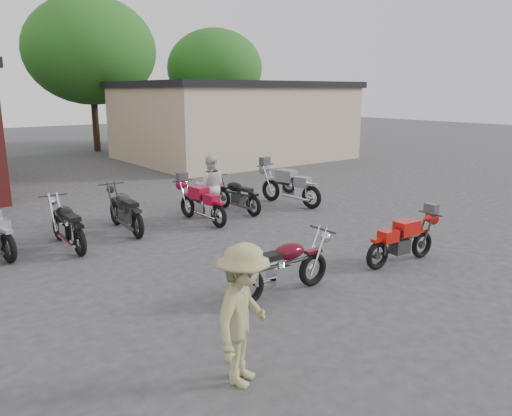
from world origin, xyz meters
TOP-DOWN VIEW (x-y plane):
  - ground at (0.00, 0.00)m, footprint 90.00×90.00m
  - stucco_building at (8.50, 15.00)m, footprint 10.00×8.00m
  - tree_2 at (4.00, 22.00)m, footprint 7.04×7.04m
  - tree_3 at (12.00, 22.00)m, footprint 6.08×6.08m
  - vintage_motorcycle at (-0.88, 0.07)m, footprint 1.94×0.65m
  - sportbike at (2.01, -0.15)m, footprint 1.81×0.71m
  - helmet at (-1.83, 0.11)m, footprint 0.31×0.31m
  - person_light at (1.00, 5.32)m, footprint 1.04×0.97m
  - person_tan at (-2.93, -1.61)m, footprint 1.27×1.11m
  - row_bike_2 at (-2.93, 4.91)m, footprint 0.66×1.98m
  - row_bike_3 at (-1.40, 5.38)m, footprint 0.78×2.06m
  - row_bike_4 at (0.52, 4.99)m, footprint 0.75×1.95m
  - row_bike_5 at (1.92, 5.36)m, footprint 0.73×1.88m
  - row_bike_6 at (3.69, 5.17)m, footprint 1.07×2.24m

SIDE VIEW (x-z plane):
  - ground at x=0.00m, z-range 0.00..0.00m
  - helmet at x=-1.83m, z-range 0.00..0.27m
  - sportbike at x=2.01m, z-range 0.00..1.03m
  - row_bike_5 at x=1.92m, z-range 0.00..1.07m
  - row_bike_4 at x=0.52m, z-range 0.00..1.11m
  - vintage_motorcycle at x=-0.88m, z-range 0.00..1.12m
  - row_bike_2 at x=-2.93m, z-range 0.00..1.15m
  - row_bike_3 at x=-1.40m, z-range 0.00..1.17m
  - row_bike_6 at x=3.69m, z-range 0.00..1.25m
  - person_light at x=1.00m, z-range 0.00..1.70m
  - person_tan at x=-2.93m, z-range 0.00..1.70m
  - stucco_building at x=8.50m, z-range 0.00..3.50m
  - tree_3 at x=12.00m, z-range 0.00..7.60m
  - tree_2 at x=4.00m, z-range 0.00..8.80m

